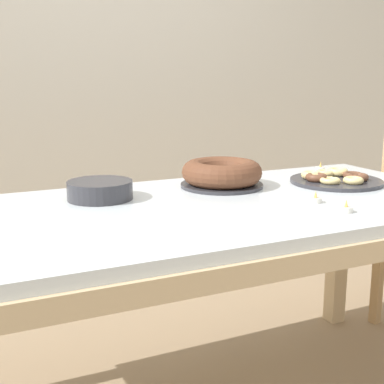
{
  "coord_description": "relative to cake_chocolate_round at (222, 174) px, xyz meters",
  "views": [
    {
      "loc": [
        -0.74,
        -1.44,
        1.12
      ],
      "look_at": [
        -0.09,
        -0.07,
        0.79
      ],
      "focal_mm": 50.0,
      "sensor_mm": 36.0,
      "label": 1
    }
  ],
  "objects": [
    {
      "name": "wall_back",
      "position": [
        -0.16,
        1.51,
        0.52
      ],
      "size": [
        8.0,
        0.1,
        2.6
      ],
      "primitive_type": "cube",
      "color": "silver",
      "rests_on": "ground"
    },
    {
      "name": "dining_table",
      "position": [
        -0.16,
        -0.21,
        -0.13
      ],
      "size": [
        1.82,
        0.87,
        0.73
      ],
      "color": "silver",
      "rests_on": "ground"
    },
    {
      "name": "cake_chocolate_round",
      "position": [
        0.0,
        0.0,
        0.0
      ],
      "size": [
        0.29,
        0.29,
        0.09
      ],
      "color": "#333338",
      "rests_on": "dining_table"
    },
    {
      "name": "pastry_platter",
      "position": [
        0.41,
        -0.12,
        -0.03
      ],
      "size": [
        0.34,
        0.34,
        0.04
      ],
      "color": "#333338",
      "rests_on": "dining_table"
    },
    {
      "name": "plate_stack",
      "position": [
        -0.45,
        -0.0,
        -0.02
      ],
      "size": [
        0.21,
        0.21,
        0.06
      ],
      "color": "#333338",
      "rests_on": "dining_table"
    },
    {
      "name": "tealight_right_edge",
      "position": [
        0.15,
        -0.34,
        -0.04
      ],
      "size": [
        0.04,
        0.04,
        0.04
      ],
      "color": "silver",
      "rests_on": "dining_table"
    },
    {
      "name": "tealight_centre",
      "position": [
        0.16,
        -0.47,
        -0.04
      ],
      "size": [
        0.04,
        0.04,
        0.04
      ],
      "color": "silver",
      "rests_on": "dining_table"
    },
    {
      "name": "tealight_near_cakes",
      "position": [
        0.53,
        0.11,
        -0.04
      ],
      "size": [
        0.04,
        0.04,
        0.04
      ],
      "color": "silver",
      "rests_on": "dining_table"
    }
  ]
}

